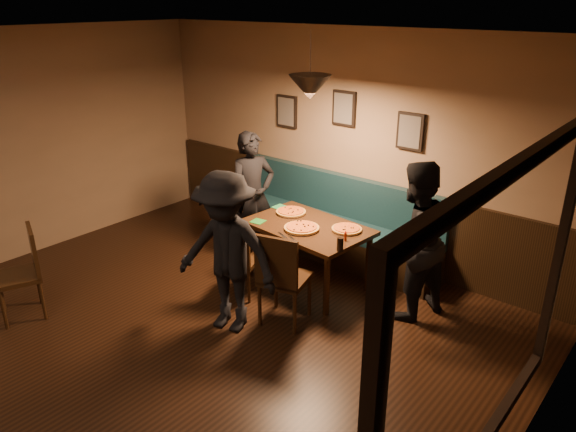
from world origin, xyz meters
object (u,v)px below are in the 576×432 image
at_px(diner_front, 227,253).
at_px(booth_bench, 328,218).
at_px(chair_near_right, 285,276).
at_px(tabasco_bottle, 345,236).
at_px(chair_near_left, 240,259).
at_px(soda_glass, 340,244).
at_px(cafe_chair_far, 17,275).
at_px(dining_table, 307,255).
at_px(diner_left, 253,196).
at_px(diner_right, 413,241).

bearing_deg(diner_front, booth_bench, 81.96).
distance_m(chair_near_right, tabasco_bottle, 0.79).
height_order(chair_near_left, chair_near_right, chair_near_right).
bearing_deg(booth_bench, chair_near_right, -69.53).
distance_m(soda_glass, cafe_chair_far, 3.30).
bearing_deg(dining_table, booth_bench, 114.54).
bearing_deg(chair_near_right, cafe_chair_far, -157.55).
relative_size(chair_near_right, diner_left, 0.63).
bearing_deg(soda_glass, dining_table, 154.37).
height_order(dining_table, chair_near_left, chair_near_left).
bearing_deg(dining_table, tabasco_bottle, -2.72).
xyz_separation_m(dining_table, diner_front, (-0.06, -1.21, 0.45)).
relative_size(dining_table, diner_left, 0.84).
distance_m(chair_near_left, diner_right, 1.87).
distance_m(diner_front, soda_glass, 1.14).
relative_size(soda_glass, cafe_chair_far, 0.15).
relative_size(booth_bench, diner_front, 1.83).
relative_size(dining_table, chair_near_left, 1.59).
height_order(booth_bench, chair_near_left, booth_bench).
height_order(chair_near_left, diner_front, diner_front).
bearing_deg(diner_left, cafe_chair_far, -176.96).
height_order(dining_table, diner_left, diner_left).
relative_size(diner_left, diner_right, 0.97).
bearing_deg(chair_near_left, tabasco_bottle, 9.19).
xyz_separation_m(dining_table, chair_near_left, (-0.42, -0.67, 0.06)).
xyz_separation_m(dining_table, diner_left, (-0.99, 0.16, 0.44)).
bearing_deg(tabasco_bottle, dining_table, 172.15).
relative_size(tabasco_bottle, cafe_chair_far, 0.12).
bearing_deg(chair_near_right, diner_front, -144.45).
bearing_deg(cafe_chair_far, dining_table, -106.03).
bearing_deg(tabasco_bottle, diner_front, -118.35).
xyz_separation_m(dining_table, diner_right, (1.21, 0.16, 0.47)).
distance_m(soda_glass, tabasco_bottle, 0.25).
bearing_deg(tabasco_bottle, diner_left, 171.35).
bearing_deg(diner_right, dining_table, -62.88).
xyz_separation_m(booth_bench, chair_near_right, (0.58, -1.55, 0.01)).
distance_m(booth_bench, cafe_chair_far, 3.58).
distance_m(booth_bench, dining_table, 0.84).
distance_m(booth_bench, tabasco_bottle, 1.23).
bearing_deg(cafe_chair_far, chair_near_left, -107.69).
bearing_deg(dining_table, soda_glass, -20.50).
bearing_deg(booth_bench, chair_near_left, -95.90).
bearing_deg(diner_left, tabasco_bottle, -77.22).
bearing_deg(soda_glass, chair_near_left, -161.56).
distance_m(chair_near_right, cafe_chair_far, 2.73).
bearing_deg(diner_right, diner_left, -70.35).
bearing_deg(booth_bench, diner_front, -83.73).
xyz_separation_m(diner_right, cafe_chair_far, (-3.06, -2.59, -0.35)).
distance_m(diner_right, tabasco_bottle, 0.70).
relative_size(diner_left, diner_front, 0.99).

